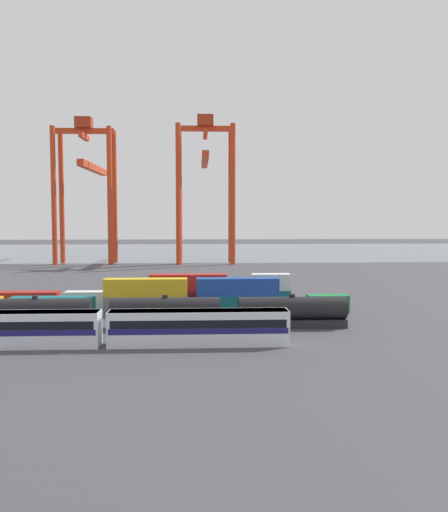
{
  "coord_description": "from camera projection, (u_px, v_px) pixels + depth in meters",
  "views": [
    {
      "loc": [
        6.71,
        -80.14,
        14.42
      ],
      "look_at": [
        11.94,
        30.92,
        6.17
      ],
      "focal_mm": 38.5,
      "sensor_mm": 36.0,
      "label": 1
    }
  ],
  "objects": [
    {
      "name": "shipping_container_13",
      "position": [
        271.0,
        282.0,
        86.72
      ],
      "size": [
        6.04,
        2.44,
        2.6
      ],
      "primitive_type": "cube",
      "color": "silver",
      "rests_on": "shipping_container_12"
    },
    {
      "name": "shipping_container_3",
      "position": [
        146.0,
        287.0,
        80.24
      ],
      "size": [
        12.1,
        2.44,
        2.6
      ],
      "primitive_type": "cube",
      "color": "gold",
      "rests_on": "shipping_container_2"
    },
    {
      "name": "shipping_container_5",
      "position": [
        238.0,
        287.0,
        80.87
      ],
      "size": [
        12.1,
        2.44,
        2.6
      ],
      "primitive_type": "cube",
      "color": "#1C4299",
      "rests_on": "shipping_container_4"
    },
    {
      "name": "harbour_water",
      "position": [
        182.0,
        251.0,
        220.07
      ],
      "size": [
        400.0,
        110.0,
        0.01
      ],
      "primitive_type": "cube",
      "color": "slate",
      "rests_on": "ground_plane"
    },
    {
      "name": "gantry_crane_west",
      "position": [
        87.0,
        177.0,
        166.62
      ],
      "size": [
        17.7,
        41.19,
        43.31
      ],
      "color": "red",
      "rests_on": "ground_plane"
    },
    {
      "name": "shipping_container_6",
      "position": [
        328.0,
        304.0,
        81.69
      ],
      "size": [
        6.04,
        2.44,
        2.6
      ],
      "primitive_type": "cube",
      "color": "#197538",
      "rests_on": "ground_plane"
    },
    {
      "name": "shipping_container_12",
      "position": [
        271.0,
        298.0,
        86.92
      ],
      "size": [
        6.04,
        2.44,
        2.6
      ],
      "primitive_type": "cube",
      "color": "#146066",
      "rests_on": "ground_plane"
    },
    {
      "name": "shipping_container_9",
      "position": [
        104.0,
        299.0,
        85.69
      ],
      "size": [
        12.1,
        2.44,
        2.6
      ],
      "primitive_type": "cube",
      "color": "silver",
      "rests_on": "ground_plane"
    },
    {
      "name": "shipping_container_2",
      "position": [
        146.0,
        305.0,
        80.43
      ],
      "size": [
        12.1,
        2.44,
        2.6
      ],
      "primitive_type": "cube",
      "color": "slate",
      "rests_on": "ground_plane"
    },
    {
      "name": "shipping_container_1",
      "position": [
        53.0,
        306.0,
        79.8
      ],
      "size": [
        12.1,
        2.44,
        2.6
      ],
      "primitive_type": "cube",
      "color": "#146066",
      "rests_on": "ground_plane"
    },
    {
      "name": "shipping_container_8",
      "position": [
        20.0,
        300.0,
        85.08
      ],
      "size": [
        12.1,
        2.44,
        2.6
      ],
      "primitive_type": "cube",
      "color": "#AD211C",
      "rests_on": "ground_plane"
    },
    {
      "name": "shipping_container_10",
      "position": [
        188.0,
        299.0,
        86.3
      ],
      "size": [
        12.1,
        2.44,
        2.6
      ],
      "primitive_type": "cube",
      "color": "maroon",
      "rests_on": "ground_plane"
    },
    {
      "name": "shipping_container_4",
      "position": [
        237.0,
        304.0,
        81.06
      ],
      "size": [
        12.1,
        2.44,
        2.6
      ],
      "primitive_type": "cube",
      "color": "#146066",
      "rests_on": "ground_plane"
    },
    {
      "name": "shipping_container_11",
      "position": [
        188.0,
        282.0,
        86.11
      ],
      "size": [
        12.1,
        2.44,
        2.6
      ],
      "primitive_type": "cube",
      "color": "#AD211C",
      "rests_on": "shipping_container_10"
    },
    {
      "name": "passenger_train",
      "position": [
        104.0,
        327.0,
        60.43
      ],
      "size": [
        40.85,
        3.14,
        3.9
      ],
      "color": "silver",
      "rests_on": "ground_plane"
    },
    {
      "name": "freight_tank_row",
      "position": [
        101.0,
        313.0,
        69.44
      ],
      "size": [
        62.81,
        2.87,
        4.33
      ],
      "color": "#232326",
      "rests_on": "ground_plane"
    },
    {
      "name": "ground_plane",
      "position": [
        168.0,
        281.0,
        120.43
      ],
      "size": [
        420.0,
        420.0,
        0.0
      ],
      "primitive_type": "plane",
      "color": "#424247"
    },
    {
      "name": "gantry_crane_central",
      "position": [
        205.0,
        174.0,
        167.81
      ],
      "size": [
        17.51,
        39.12,
        44.27
      ],
      "color": "red",
      "rests_on": "ground_plane"
    }
  ]
}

